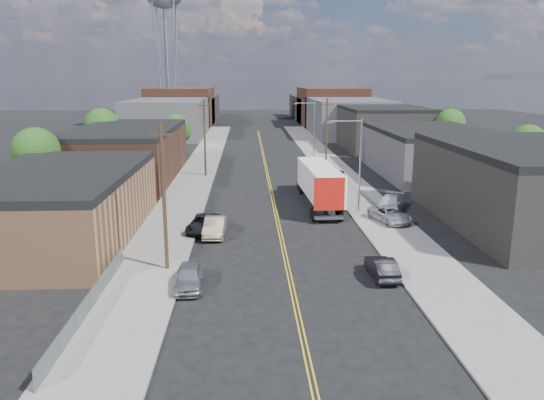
{
  "coord_description": "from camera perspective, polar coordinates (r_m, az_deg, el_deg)",
  "views": [
    {
      "loc": [
        -2.71,
        -24.23,
        12.79
      ],
      "look_at": [
        -0.61,
        19.98,
        2.5
      ],
      "focal_mm": 35.0,
      "sensor_mm": 36.0,
      "label": 1
    }
  ],
  "objects": [
    {
      "name": "tree_right_far",
      "position": [
        90.7,
        18.65,
        7.6
      ],
      "size": [
        4.85,
        4.76,
        7.91
      ],
      "color": "black",
      "rests_on": "ground"
    },
    {
      "name": "skyline_left_c",
      "position": [
        165.4,
        -8.84,
        9.72
      ],
      "size": [
        16.0,
        40.0,
        7.0
      ],
      "primitive_type": "cube",
      "color": "black",
      "rests_on": "ground"
    },
    {
      "name": "semi_truck",
      "position": [
        54.68,
        4.92,
        2.07
      ],
      "size": [
        3.25,
        16.09,
        4.19
      ],
      "rotation": [
        0.0,
        0.0,
        0.04
      ],
      "color": "silver",
      "rests_on": "ground"
    },
    {
      "name": "utility_pole_left_near",
      "position": [
        35.5,
        -11.55,
        0.37
      ],
      "size": [
        1.6,
        0.26,
        10.0
      ],
      "color": "black",
      "rests_on": "ground"
    },
    {
      "name": "ground",
      "position": [
        85.24,
        -0.86,
        4.46
      ],
      "size": [
        260.0,
        260.0,
        0.0
      ],
      "primitive_type": "plane",
      "color": "black",
      "rests_on": "ground"
    },
    {
      "name": "industrial_right_c",
      "position": [
        99.76,
        11.75,
        7.65
      ],
      "size": [
        14.0,
        22.0,
        7.6
      ],
      "color": "black",
      "rests_on": "ground"
    },
    {
      "name": "utility_pole_right",
      "position": [
        73.45,
        5.89,
        7.04
      ],
      "size": [
        1.6,
        0.26,
        10.0
      ],
      "color": "black",
      "rests_on": "ground"
    },
    {
      "name": "skyline_left_a",
      "position": [
        120.8,
        -11.06,
        8.68
      ],
      "size": [
        16.0,
        30.0,
        8.0
      ],
      "primitive_type": "cube",
      "color": "#343336",
      "rests_on": "ground"
    },
    {
      "name": "skyline_left_b",
      "position": [
        145.47,
        -9.68,
        9.84
      ],
      "size": [
        16.0,
        26.0,
        10.0
      ],
      "primitive_type": "cube",
      "color": "#49281D",
      "rests_on": "ground"
    },
    {
      "name": "car_left_a",
      "position": [
        33.49,
        -8.95,
        -8.19
      ],
      "size": [
        1.82,
        4.31,
        1.45
      ],
      "primitive_type": "imported",
      "rotation": [
        0.0,
        0.0,
        0.02
      ],
      "color": "gray",
      "rests_on": "ground"
    },
    {
      "name": "car_right_lot_c",
      "position": [
        64.75,
        7.14,
        2.45
      ],
      "size": [
        2.59,
        4.95,
        1.61
      ],
      "primitive_type": "imported",
      "rotation": [
        0.0,
        0.0,
        -0.15
      ],
      "color": "black",
      "rests_on": "sidewalk_right"
    },
    {
      "name": "water_tower",
      "position": [
        136.78,
        -11.52,
        20.34
      ],
      "size": [
        9.0,
        9.0,
        36.9
      ],
      "color": "gray",
      "rests_on": "ground"
    },
    {
      "name": "tree_right_near",
      "position": [
        69.02,
        25.77,
        5.21
      ],
      "size": [
        4.6,
        4.48,
        7.44
      ],
      "color": "black",
      "rests_on": "ground"
    },
    {
      "name": "car_left_b",
      "position": [
        43.89,
        -6.18,
        -2.88
      ],
      "size": [
        1.81,
        4.74,
        1.54
      ],
      "primitive_type": "imported",
      "rotation": [
        0.0,
        0.0,
        -0.04
      ],
      "color": "#7B6C50",
      "rests_on": "ground"
    },
    {
      "name": "car_right_lot_b",
      "position": [
        52.23,
        12.58,
        -0.39
      ],
      "size": [
        4.13,
        5.57,
        1.5
      ],
      "primitive_type": "imported",
      "rotation": [
        0.0,
        0.0,
        -0.45
      ],
      "color": "#B5B5B5",
      "rests_on": "sidewalk_right"
    },
    {
      "name": "tree_left_far",
      "position": [
        87.35,
        -10.18,
        7.48
      ],
      "size": [
        4.35,
        4.2,
        6.97
      ],
      "color": "black",
      "rests_on": "ground"
    },
    {
      "name": "industrial_right_a",
      "position": [
        51.49,
        26.01,
        1.41
      ],
      "size": [
        14.0,
        22.0,
        7.1
      ],
      "color": "black",
      "rests_on": "ground"
    },
    {
      "name": "car_right_oncoming",
      "position": [
        35.51,
        11.74,
        -7.12
      ],
      "size": [
        1.51,
        4.22,
        1.39
      ],
      "primitive_type": "imported",
      "rotation": [
        0.0,
        0.0,
        3.15
      ],
      "color": "black",
      "rests_on": "ground"
    },
    {
      "name": "warehouse_tan",
      "position": [
        46.01,
        -22.05,
        -0.43
      ],
      "size": [
        12.0,
        22.0,
        5.6
      ],
      "color": "#8E6141",
      "rests_on": "ground"
    },
    {
      "name": "tree_left_mid",
      "position": [
        82.35,
        -17.79,
        7.38
      ],
      "size": [
        5.1,
        5.04,
        8.37
      ],
      "color": "black",
      "rests_on": "ground"
    },
    {
      "name": "tree_left_near",
      "position": [
        58.73,
        -23.96,
        4.52
      ],
      "size": [
        4.85,
        4.76,
        7.91
      ],
      "color": "black",
      "rests_on": "ground"
    },
    {
      "name": "streetlight_near",
      "position": [
        50.85,
        9.04,
        4.49
      ],
      "size": [
        3.39,
        0.25,
        9.0
      ],
      "color": "gray",
      "rests_on": "ground"
    },
    {
      "name": "chainlink_fence",
      "position": [
        31.52,
        -19.0,
        -10.31
      ],
      "size": [
        0.05,
        16.0,
        1.22
      ],
      "color": "slate",
      "rests_on": "ground"
    },
    {
      "name": "sidewalk_right",
      "position": [
        71.44,
        7.18,
        2.73
      ],
      "size": [
        5.0,
        140.0,
        0.15
      ],
      "primitive_type": "cube",
      "color": "slate",
      "rests_on": "ground"
    },
    {
      "name": "industrial_right_b",
      "position": [
        75.08,
        16.59,
        5.09
      ],
      "size": [
        14.0,
        24.0,
        6.1
      ],
      "color": "#343336",
      "rests_on": "ground"
    },
    {
      "name": "streetlight_far",
      "position": [
        85.18,
        4.29,
        8.03
      ],
      "size": [
        3.39,
        0.25,
        9.0
      ],
      "color": "gray",
      "rests_on": "ground"
    },
    {
      "name": "warehouse_brown",
      "position": [
        70.56,
        -15.26,
        4.9
      ],
      "size": [
        12.0,
        26.0,
        6.6
      ],
      "color": "#49281D",
      "rests_on": "ground"
    },
    {
      "name": "skyline_right_b",
      "position": [
        146.21,
        6.32,
        9.96
      ],
      "size": [
        16.0,
        26.0,
        10.0
      ],
      "primitive_type": "cube",
      "color": "#49281D",
      "rests_on": "ground"
    },
    {
      "name": "skyline_right_a",
      "position": [
        121.69,
        8.15,
        8.82
      ],
      "size": [
        16.0,
        30.0,
        8.0
      ],
      "primitive_type": "cube",
      "color": "#343336",
      "rests_on": "ground"
    },
    {
      "name": "car_left_c",
      "position": [
        45.17,
        -7.31,
        -2.53
      ],
      "size": [
        3.0,
        5.38,
        1.42
      ],
      "primitive_type": "imported",
      "rotation": [
        0.0,
        0.0,
        -0.13
      ],
      "color": "black",
      "rests_on": "ground"
    },
    {
      "name": "car_right_lot_a",
      "position": [
        48.43,
        12.57,
        -1.53
      ],
      "size": [
        3.54,
        5.33,
        1.36
      ],
      "primitive_type": "imported",
      "rotation": [
        0.0,
        0.0,
        0.29
      ],
      "color": "#B8BCBE",
      "rests_on": "sidewalk_right"
    },
    {
      "name": "sidewalk_left",
      "position": [
        70.71,
        -8.19,
        2.6
      ],
      "size": [
        5.0,
        140.0,
        0.15
      ],
      "primitive_type": "cube",
      "color": "slate",
      "rests_on": "ground"
    },
    {
      "name": "skyline_right_c",
      "position": [
        166.05,
        5.23,
        9.83
      ],
      "size": [
        16.0,
        40.0,
        7.0
      ],
      "primitive_type": "cube",
      "color": "black",
      "rests_on": "ground"
    },
    {
      "name": "utility_pole_left_far",
      "position": [
        69.87,
        -7.25,
        6.7
      ],
      "size": [
        1.6,
        0.26,
        10.0
      ],
      "color": "black",
      "rests_on": "ground"
    },
    {
      "name": "centerline",
      "position": [
        70.45,
        -0.46,
        2.63
      ],
      "size": [
        0.32,
        120.0,
        0.01
      ],
      "primitive_type": "cube",
      "color": "gold",
      "rests_on": "ground"
    }
  ]
}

